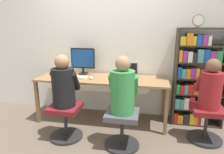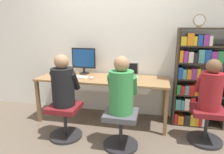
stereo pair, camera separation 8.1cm
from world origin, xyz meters
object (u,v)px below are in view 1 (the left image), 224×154
Objects in this scene: laptop at (127,74)px; person_near_shelf at (211,87)px; office_chair_right at (122,127)px; office_chair_side at (206,122)px; keyboard at (75,77)px; desk_clock at (198,21)px; office_chair_left at (65,119)px; desktop_monitor at (83,60)px; person_at_monitor at (63,84)px; bookshelf at (195,80)px; person_at_laptop at (123,88)px.

laptop is 0.54× the size of person_near_shelf.
person_near_shelf is (1.14, 0.38, 0.51)m from office_chair_right.
office_chair_right is at bearing -161.77° from office_chair_side.
keyboard is at bearing 144.69° from office_chair_right.
desk_clock is (1.04, -0.04, 0.86)m from laptop.
desk_clock is at bearing 22.47° from office_chair_left.
desktop_monitor reaches higher than keyboard.
desktop_monitor is at bearing 176.33° from desk_clock.
desk_clock reaches higher than office_chair_side.
office_chair_left is at bearing 175.97° from office_chair_right.
office_chair_left is at bearing -170.73° from person_near_shelf.
person_near_shelf is (0.15, -0.43, -0.87)m from desk_clock.
desk_clock is (1.81, 0.75, 1.38)m from office_chair_left.
person_at_monitor is 2.06m from office_chair_side.
desk_clock reaches higher than bookshelf.
person_at_monitor is at bearing 175.98° from person_at_laptop.
person_at_monitor is 2.05m from bookshelf.
desk_clock is at bearing 39.43° from office_chair_right.
office_chair_right is at bearing -86.32° from laptop.
office_chair_right is 1.45m from bookshelf.
office_chair_side is at bearing -79.48° from bookshelf.
desktop_monitor is 0.82m from laptop.
keyboard reaches higher than office_chair_left.
person_near_shelf reaches higher than laptop.
office_chair_side is (1.14, 0.37, 0.00)m from office_chair_right.
office_chair_left is at bearing -156.17° from bookshelf.
office_chair_left is at bearing -90.00° from person_at_monitor.
desktop_monitor is 0.93× the size of office_chair_side.
bookshelf reaches higher than person_at_monitor.
person_at_monitor is (0.05, -0.56, 0.05)m from keyboard.
bookshelf is at bearing -1.21° from desktop_monitor.
laptop is at bearing -177.97° from bookshelf.
person_near_shelf is at bearing 9.27° from office_chair_left.
office_chair_right is at bearing -161.55° from person_near_shelf.
keyboard is 2.11× the size of desk_clock.
person_at_laptop is (0.05, -0.84, 0.02)m from laptop.
office_chair_side is (1.97, 0.31, -0.53)m from person_at_monitor.
office_chair_left is 1.99m from office_chair_side.
laptop is at bearing 14.98° from keyboard.
person_at_monitor is at bearing -170.88° from person_near_shelf.
desk_clock is at bearing -3.67° from desktop_monitor.
office_chair_right is 1.87m from desk_clock.
office_chair_side is at bearing 8.98° from person_at_monitor.
desktop_monitor is 0.93× the size of office_chair_right.
person_near_shelf is at bearing -79.38° from bookshelf.
office_chair_side is at bearing -15.54° from desktop_monitor.
office_chair_left is 0.73× the size of person_near_shelf.
laptop is 1.22m from office_chair_left.
desktop_monitor is at bearing 164.46° from office_chair_side.
office_chair_right is (0.88, -0.62, -0.48)m from keyboard.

